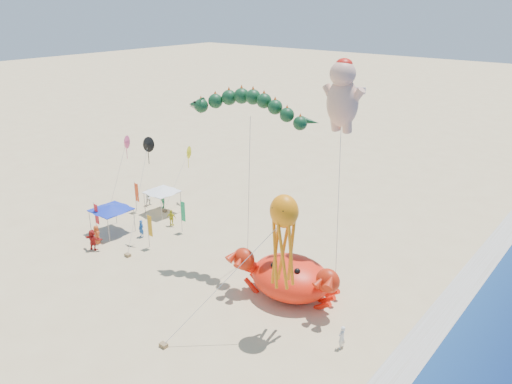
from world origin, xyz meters
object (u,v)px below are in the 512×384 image
octopus_kite (283,234)px  canopy_blue (111,208)px  cherub_kite (343,94)px  dragon_kite (249,110)px  crab_inflatable (290,276)px  canopy_white (162,190)px

octopus_kite → canopy_blue: size_ratio=2.81×
canopy_blue → cherub_kite: bearing=18.5°
cherub_kite → dragon_kite: bearing=-147.3°
dragon_kite → cherub_kite: cherub_kite is taller
crab_inflatable → canopy_white: size_ratio=2.63×
octopus_kite → canopy_white: bearing=159.0°
crab_inflatable → canopy_white: crab_inflatable is taller
canopy_blue → canopy_white: (0.17, 5.92, -0.00)m
cherub_kite → canopy_blue: bearing=-161.5°
dragon_kite → canopy_blue: (-13.93, -2.96, -10.31)m
octopus_kite → dragon_kite: bearing=143.9°
canopy_white → cherub_kite: bearing=1.7°
dragon_kite → cherub_kite: 6.66m
cherub_kite → octopus_kite: cherub_kite is taller
octopus_kite → canopy_blue: bearing=174.5°
canopy_blue → canopy_white: size_ratio=1.09×
crab_inflatable → canopy_blue: bearing=-175.0°
cherub_kite → canopy_white: 22.48m
crab_inflatable → octopus_kite: 6.72m
crab_inflatable → dragon_kite: size_ratio=0.58×
cherub_kite → crab_inflatable: bearing=-97.5°
cherub_kite → octopus_kite: (1.28, -8.47, -7.14)m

